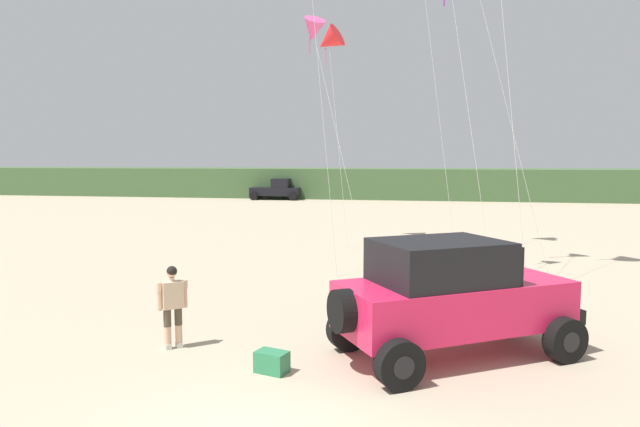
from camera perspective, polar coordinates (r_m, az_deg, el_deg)
dune_ridge at (r=56.73m, az=4.15°, el=3.14°), size 90.00×8.78×2.87m
jeep at (r=11.06m, az=13.18°, el=-8.05°), size 4.96×4.30×2.26m
person_watching at (r=11.67m, az=-14.75°, el=-8.70°), size 0.51×0.46×1.67m
cooler_box at (r=10.32m, az=-4.91°, el=-14.78°), size 0.64×0.51×0.38m
distant_pickup at (r=52.99m, az=-4.41°, el=2.43°), size 4.70×2.61×1.98m
kite_blue_swept at (r=24.99m, az=-0.72°, el=18.09°), size 3.44×4.51×9.85m
kite_red_delta at (r=26.66m, az=0.89°, el=17.11°), size 2.03×3.08×9.94m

